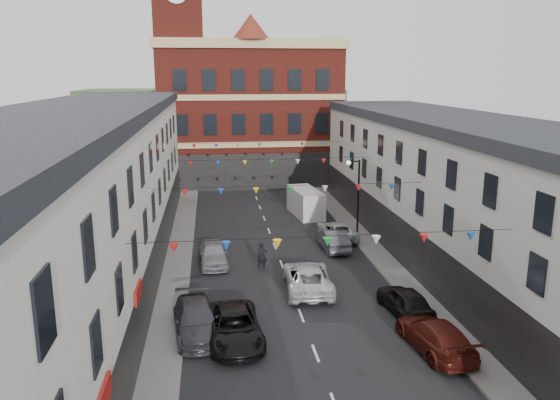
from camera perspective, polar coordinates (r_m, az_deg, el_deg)
name	(u,v)px	position (r m, az deg, el deg)	size (l,w,h in m)	color
ground	(301,316)	(29.43, 2.23, -11.99)	(160.00, 160.00, 0.00)	black
pavement_left	(171,306)	(30.97, -11.33, -10.77)	(1.80, 64.00, 0.15)	#605E5B
pavement_right	(413,293)	(32.91, 13.75, -9.43)	(1.80, 64.00, 0.15)	#605E5B
terrace_left	(65,220)	(29.13, -21.55, -2.00)	(8.40, 56.00, 10.70)	silver
terrace_right	(510,215)	(32.65, 22.86, -1.45)	(8.40, 56.00, 9.70)	beige
civic_building	(249,111)	(64.52, -3.30, 9.23)	(20.60, 13.30, 18.50)	maroon
clock_tower	(180,50)	(61.40, -10.44, 15.20)	(5.60, 5.60, 30.00)	maroon
distant_hill	(213,121)	(88.59, -6.99, 8.18)	(40.00, 14.00, 10.00)	#325226
street_lamp	(355,187)	(42.63, 7.89, 1.38)	(1.10, 0.36, 6.00)	black
car_left_c	(235,327)	(26.65, -4.76, -13.07)	(2.46, 5.33, 1.48)	black
car_left_d	(196,320)	(27.55, -8.74, -12.26)	(2.09, 5.15, 1.49)	#36383D
car_left_e	(213,254)	(36.74, -6.97, -5.58)	(1.82, 4.52, 1.54)	gray
car_right_c	(435,335)	(26.76, 15.91, -13.45)	(2.08, 5.11, 1.48)	#501710
car_right_d	(405,300)	(30.10, 12.93, -10.20)	(1.75, 4.36, 1.49)	black
car_right_e	(333,239)	(39.78, 5.55, -4.11)	(1.58, 4.52, 1.49)	#4C4E53
car_right_f	(337,230)	(42.27, 5.94, -3.16)	(2.26, 4.91, 1.36)	silver
moving_car	(308,277)	(32.38, 2.91, -8.07)	(2.62, 5.69, 1.58)	silver
white_van	(306,202)	(48.92, 2.69, -0.25)	(2.05, 5.34, 2.36)	silver
pedestrian	(262,256)	(35.51, -1.89, -5.90)	(0.67, 0.44, 1.83)	black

